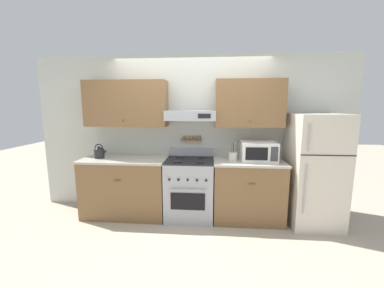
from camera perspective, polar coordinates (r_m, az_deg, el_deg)
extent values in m
plane|color=#B2A38E|center=(3.64, -1.04, -19.36)|extent=(16.00, 16.00, 0.00)
cube|color=silver|center=(3.94, -0.05, 2.42)|extent=(5.20, 0.08, 2.55)
cube|color=brown|center=(3.94, -15.62, 9.40)|extent=(1.30, 0.33, 0.72)
sphere|color=brown|center=(3.78, -16.38, 5.48)|extent=(0.02, 0.02, 0.02)
cube|color=brown|center=(3.74, 13.67, 9.51)|extent=(1.03, 0.33, 0.72)
sphere|color=brown|center=(3.57, 13.95, 5.39)|extent=(0.02, 0.02, 0.02)
cube|color=#ADAFB5|center=(3.69, -0.34, 6.94)|extent=(0.78, 0.37, 0.15)
cube|color=black|center=(3.49, 2.99, 6.79)|extent=(0.19, 0.01, 0.07)
cube|color=brown|center=(3.87, -0.14, 1.00)|extent=(0.34, 0.07, 0.02)
cylinder|color=olive|center=(3.88, -2.14, 1.61)|extent=(0.03, 0.03, 0.06)
cylinder|color=olive|center=(3.88, -1.15, 1.60)|extent=(0.03, 0.03, 0.06)
cylinder|color=olive|center=(3.87, -0.14, 1.59)|extent=(0.03, 0.03, 0.06)
cylinder|color=olive|center=(3.86, 0.86, 1.58)|extent=(0.03, 0.03, 0.06)
cylinder|color=olive|center=(3.86, 1.87, 1.56)|extent=(0.03, 0.03, 0.06)
cube|color=brown|center=(4.00, -15.61, -10.02)|extent=(1.30, 0.66, 0.90)
cube|color=#B7B2A3|center=(3.87, -15.91, -3.52)|extent=(1.32, 0.68, 0.03)
cylinder|color=brown|center=(3.63, -17.65, -8.45)|extent=(0.10, 0.01, 0.01)
cube|color=brown|center=(3.80, 13.28, -10.93)|extent=(1.03, 0.66, 0.90)
cube|color=#B7B2A3|center=(3.67, 13.55, -4.11)|extent=(1.05, 0.68, 0.03)
cylinder|color=brown|center=(3.41, 14.27, -9.42)|extent=(0.10, 0.01, 0.01)
cube|color=#ADAFB5|center=(3.77, -0.53, -10.80)|extent=(0.73, 0.65, 0.91)
cube|color=black|center=(3.48, -1.05, -13.78)|extent=(0.50, 0.01, 0.25)
cylinder|color=#ADAFB5|center=(3.39, -1.10, -11.12)|extent=(0.51, 0.02, 0.02)
cube|color=black|center=(3.63, -0.54, -3.98)|extent=(0.73, 0.65, 0.01)
cylinder|color=#232326|center=(3.50, -3.64, -4.28)|extent=(0.11, 0.11, 0.02)
cylinder|color=#232326|center=(3.47, 2.11, -4.40)|extent=(0.11, 0.11, 0.02)
cylinder|color=#232326|center=(3.80, -2.96, -3.19)|extent=(0.11, 0.11, 0.02)
cylinder|color=#232326|center=(3.77, 2.33, -3.28)|extent=(0.11, 0.11, 0.02)
cylinder|color=black|center=(3.40, -5.54, -8.56)|extent=(0.03, 0.02, 0.03)
cylinder|color=black|center=(3.38, -3.32, -8.64)|extent=(0.03, 0.02, 0.03)
cylinder|color=black|center=(3.36, -1.08, -8.71)|extent=(0.03, 0.02, 0.03)
cylinder|color=black|center=(3.35, 1.19, -8.77)|extent=(0.03, 0.02, 0.03)
cylinder|color=black|center=(3.35, 3.46, -8.81)|extent=(0.03, 0.02, 0.03)
cube|color=#ADAFB5|center=(3.92, -0.13, -1.95)|extent=(0.73, 0.04, 0.13)
cube|color=beige|center=(3.90, 27.47, -5.56)|extent=(0.69, 0.75, 1.63)
cube|color=black|center=(3.50, 30.18, -2.42)|extent=(0.69, 0.01, 0.01)
cylinder|color=#ADAFB5|center=(3.35, 26.53, 1.36)|extent=(0.02, 0.02, 0.36)
cylinder|color=#ADAFB5|center=(3.50, 25.71, -9.84)|extent=(0.02, 0.02, 0.69)
cylinder|color=#232326|center=(3.99, -21.56, -2.22)|extent=(0.16, 0.16, 0.13)
ellipsoid|color=#232326|center=(3.98, -21.62, -1.27)|extent=(0.14, 0.14, 0.08)
sphere|color=black|center=(3.98, -21.66, -0.58)|extent=(0.02, 0.02, 0.02)
cylinder|color=#232326|center=(3.96, -20.62, -1.96)|extent=(0.10, 0.03, 0.08)
torus|color=black|center=(3.98, -21.64, -0.94)|extent=(0.14, 0.01, 0.14)
cube|color=white|center=(3.66, 15.79, -1.71)|extent=(0.51, 0.38, 0.29)
cube|color=black|center=(3.46, 15.40, -2.32)|extent=(0.31, 0.01, 0.18)
cube|color=#38383D|center=(3.51, 19.37, -2.33)|extent=(0.10, 0.01, 0.21)
cylinder|color=silver|center=(3.60, 9.88, -3.00)|extent=(0.13, 0.13, 0.12)
cylinder|color=olive|center=(3.56, 9.59, -0.89)|extent=(0.01, 0.05, 0.16)
cylinder|color=#28282B|center=(3.58, 10.03, -0.86)|extent=(0.01, 0.04, 0.16)
cylinder|color=#B2B2B7|center=(3.59, 10.33, -0.85)|extent=(0.01, 0.03, 0.16)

